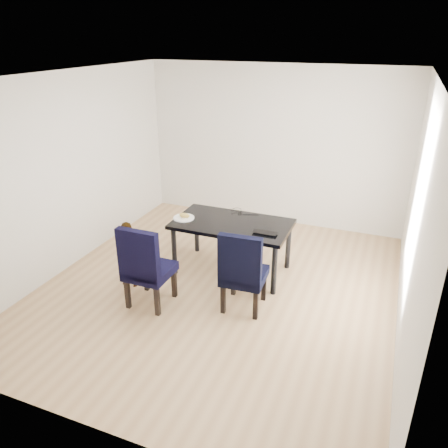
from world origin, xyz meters
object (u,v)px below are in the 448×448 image
at_px(chair_right, 245,269).
at_px(laptop, 266,231).
at_px(dining_table, 232,247).
at_px(child, 128,255).
at_px(chair_left, 149,264).
at_px(plate, 184,218).

height_order(chair_right, laptop, chair_right).
xyz_separation_m(chair_right, laptop, (0.07, 0.64, 0.23)).
relative_size(dining_table, child, 1.78).
height_order(chair_left, child, chair_left).
height_order(chair_right, plate, chair_right).
bearing_deg(laptop, dining_table, -14.04).
xyz_separation_m(chair_left, laptop, (1.18, 0.99, 0.22)).
bearing_deg(chair_left, dining_table, 59.79).
distance_m(chair_left, laptop, 1.55).
xyz_separation_m(child, plate, (0.46, 0.74, 0.31)).
relative_size(chair_right, child, 1.19).
relative_size(chair_left, laptop, 3.36).
distance_m(chair_left, child, 0.56).
relative_size(dining_table, plate, 5.39).
bearing_deg(chair_right, dining_table, 116.81).
distance_m(chair_left, chair_right, 1.16).
bearing_deg(chair_left, plate, 91.46).
relative_size(chair_right, laptop, 3.29).
distance_m(dining_table, child, 1.43).
xyz_separation_m(child, laptop, (1.66, 0.72, 0.31)).
bearing_deg(plate, laptop, -0.93).
relative_size(dining_table, chair_left, 1.47).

